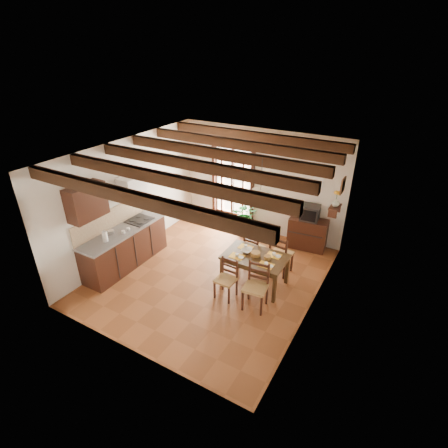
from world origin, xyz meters
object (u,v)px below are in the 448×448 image
Objects in this scene: chair_far_left at (254,254)px; crt_tv at (310,213)px; kitchen_counter at (125,247)px; dining_table at (255,260)px; potted_plant at (245,215)px; pendant_lamp at (261,194)px; sideboard at (307,234)px; chair_near_right at (255,294)px; chair_near_left at (226,286)px; chair_far_right at (280,261)px.

crt_tv is (0.83, 1.34, 0.71)m from chair_far_left.
dining_table is (2.92, 0.81, 0.15)m from kitchen_counter.
potted_plant reaches higher than chair_far_left.
pendant_lamp is at bearing 127.06° from chair_far_left.
sideboard is 1.99× the size of crt_tv.
sideboard is 0.59m from crt_tv.
pendant_lamp is at bearing 106.95° from chair_near_right.
chair_near_right is 2.03× the size of crt_tv.
sideboard is (0.83, 1.35, 0.12)m from chair_far_left.
kitchen_counter is 4.46m from crt_tv.
potted_plant is at bearing 110.43° from chair_near_left.
chair_near_right is 2.69m from sideboard.
chair_near_left is 1.49m from chair_far_right.
chair_near_left is 2.81m from sideboard.
chair_near_right is 0.98× the size of chair_far_right.
chair_far_right is at bearing 60.75° from pendant_lamp.
potted_plant is at bearing -48.49° from chair_far_left.
crt_tv is at bearing 39.51° from kitchen_counter.
kitchen_counter is at bearing 31.21° from chair_far_right.
chair_far_right is 1.51m from crt_tv.
kitchen_counter reaches higher than chair_far_left.
sideboard is (0.50, 2.01, -0.22)m from dining_table.
dining_table is at bearing -57.73° from potted_plant.
crt_tv reaches higher than chair_far_right.
sideboard is at bearing 39.57° from kitchen_counter.
kitchen_counter is 2.66× the size of pendant_lamp.
crt_tv is at bearing -115.42° from chair_far_left.
pendant_lamp reaches higher than kitchen_counter.
chair_far_left is 1.88× the size of crt_tv.
chair_near_right is (3.25, 0.15, -0.17)m from kitchen_counter.
kitchen_counter reaches higher than chair_near_left.
chair_near_right is 1.34m from chair_far_right.
chair_near_left is 0.96× the size of chair_far_left.
crt_tv reaches higher than chair_far_left.
chair_far_right is at bearing -103.38° from sideboard.
chair_far_left reaches higher than dining_table.
crt_tv is 0.56× the size of pendant_lamp.
kitchen_counter is at bearing -164.98° from dining_table.
crt_tv is (0.50, 2.01, 0.37)m from dining_table.
crt_tv reaches higher than chair_near_right.
potted_plant is at bearing 178.47° from crt_tv.
chair_near_right is 1.08× the size of chair_far_left.
crt_tv is at bearing -95.72° from sideboard.
chair_far_left is 1.73m from crt_tv.
crt_tv is at bearing 75.51° from dining_table.
kitchen_counter reaches higher than crt_tv.
kitchen_counter is 2.31× the size of chair_far_right.
chair_near_right reaches higher than dining_table.
sideboard is at bearing -115.31° from chair_far_left.
kitchen_counter reaches higher than dining_table.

